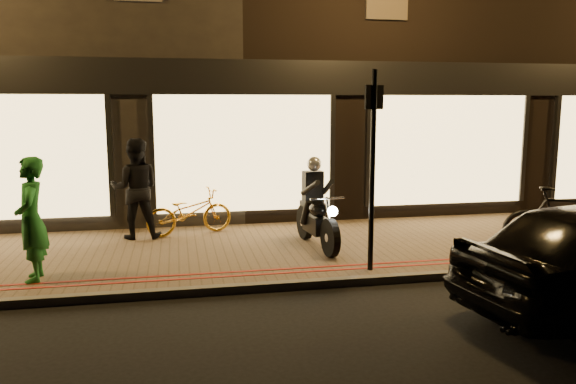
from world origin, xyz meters
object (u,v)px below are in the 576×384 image
at_px(motorcycle, 316,212).
at_px(person_green, 31,219).
at_px(bicycle_gold, 189,212).
at_px(sign_post, 373,160).

bearing_deg(motorcycle, person_green, -172.37).
xyz_separation_m(bicycle_gold, person_green, (-2.25, -2.45, 0.45)).
relative_size(motorcycle, person_green, 1.09).
height_order(motorcycle, bicycle_gold, motorcycle).
distance_m(motorcycle, sign_post, 1.92).
bearing_deg(person_green, bicycle_gold, 129.24).
distance_m(motorcycle, bicycle_gold, 2.58).
height_order(sign_post, person_green, sign_post).
bearing_deg(bicycle_gold, sign_post, -153.16).
xyz_separation_m(motorcycle, person_green, (-4.42, -1.07, 0.27)).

